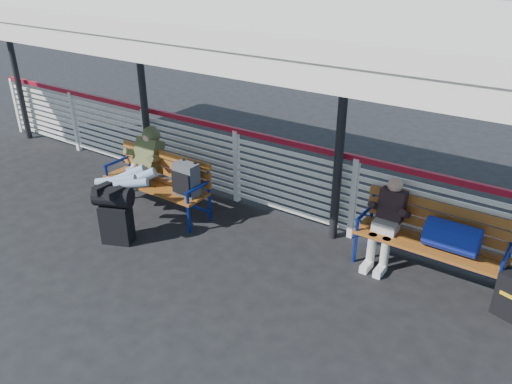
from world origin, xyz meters
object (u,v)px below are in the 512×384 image
Objects in this scene: traveler_man at (133,173)px; luggage_stack at (115,212)px; companion_person at (387,221)px; bench_left at (168,178)px; bench_right at (443,236)px.

luggage_stack is at bearing -63.30° from traveler_man.
bench_left is at bearing -169.45° from companion_person.
bench_right is 1.10× the size of traveler_man.
bench_right is at bearing 2.72° from companion_person.
luggage_stack is 3.61m from companion_person.
bench_left is 3.93m from bench_right.
bench_right is (3.88, 0.63, -0.00)m from bench_left.
bench_left is 0.51m from traveler_man.
luggage_stack is at bearing -157.02° from bench_right.
bench_right is (3.90, 1.66, 0.15)m from luggage_stack.
companion_person is (3.19, 0.59, -0.01)m from bench_left.
luggage_stack is 0.47× the size of bench_right.
bench_left is (0.02, 1.03, 0.15)m from luggage_stack.
luggage_stack is 0.47× the size of bench_left.
companion_person reaches higher than bench_right.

